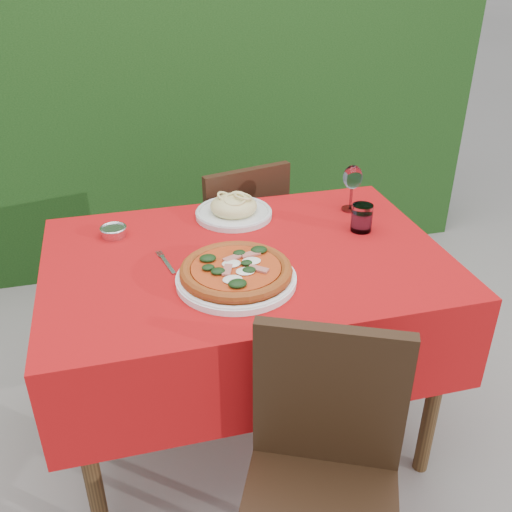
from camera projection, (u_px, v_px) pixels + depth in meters
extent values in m
plane|color=slate|center=(248.00, 426.00, 2.17)|extent=(60.00, 60.00, 0.00)
cube|color=black|center=(178.00, 112.00, 3.09)|extent=(3.20, 0.55, 1.60)
cube|color=#4C3118|center=(246.00, 262.00, 1.82)|extent=(1.20, 0.80, 0.04)
cylinder|color=#4C3118|center=(89.00, 460.00, 1.60)|extent=(0.05, 0.05, 0.70)
cylinder|color=#4C3118|center=(435.00, 392.00, 1.83)|extent=(0.05, 0.05, 0.70)
cylinder|color=#4C3118|center=(88.00, 321.00, 2.17)|extent=(0.05, 0.05, 0.70)
cylinder|color=#4C3118|center=(352.00, 283.00, 2.41)|extent=(0.05, 0.05, 0.70)
cube|color=#B50D0F|center=(246.00, 297.00, 1.89)|extent=(1.26, 0.86, 0.32)
cube|color=black|center=(329.00, 396.00, 1.41)|extent=(0.36, 0.19, 0.42)
cylinder|color=black|center=(263.00, 506.00, 1.64)|extent=(0.03, 0.03, 0.39)
cube|color=black|center=(231.00, 247.00, 2.58)|extent=(0.45, 0.45, 0.04)
cube|color=black|center=(248.00, 217.00, 2.34)|extent=(0.37, 0.12, 0.41)
cylinder|color=black|center=(246.00, 263.00, 2.87)|extent=(0.03, 0.03, 0.38)
cylinder|color=black|center=(187.00, 279.00, 2.74)|extent=(0.03, 0.03, 0.38)
cylinder|color=black|center=(278.00, 294.00, 2.63)|extent=(0.03, 0.03, 0.38)
cylinder|color=black|center=(215.00, 313.00, 2.49)|extent=(0.03, 0.03, 0.38)
cylinder|color=white|center=(236.00, 279.00, 1.66)|extent=(0.35, 0.35, 0.02)
cylinder|color=#C1571A|center=(236.00, 273.00, 1.65)|extent=(0.32, 0.32, 0.02)
cylinder|color=#9C180A|center=(236.00, 268.00, 1.64)|extent=(0.26, 0.26, 0.01)
cylinder|color=silver|center=(234.00, 214.00, 2.05)|extent=(0.28, 0.28, 0.02)
ellipsoid|color=beige|center=(234.00, 206.00, 2.04)|extent=(0.17, 0.17, 0.08)
cylinder|color=white|center=(362.00, 218.00, 1.94)|extent=(0.07, 0.07, 0.09)
cylinder|color=#A1C3DA|center=(361.00, 222.00, 1.94)|extent=(0.06, 0.06, 0.07)
cylinder|color=silver|center=(350.00, 209.00, 2.11)|extent=(0.06, 0.06, 0.01)
cylinder|color=silver|center=(351.00, 197.00, 2.08)|extent=(0.01, 0.01, 0.09)
ellipsoid|color=silver|center=(353.00, 177.00, 2.04)|extent=(0.07, 0.07, 0.09)
cube|color=#ADAEB4|center=(168.00, 264.00, 1.75)|extent=(0.05, 0.17, 0.00)
cylinder|color=silver|center=(114.00, 232.00, 1.91)|extent=(0.08, 0.08, 0.03)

